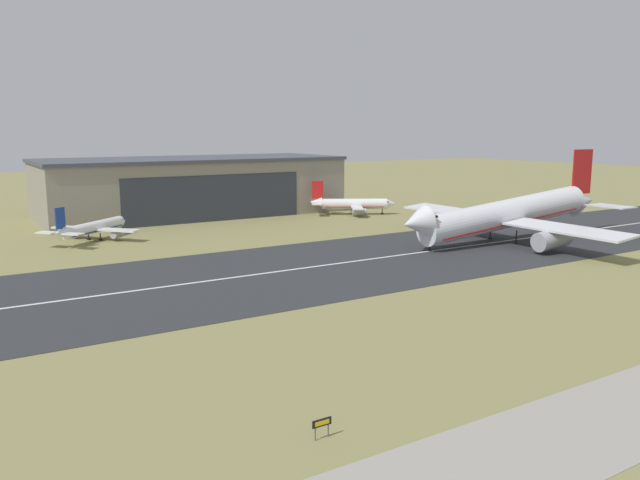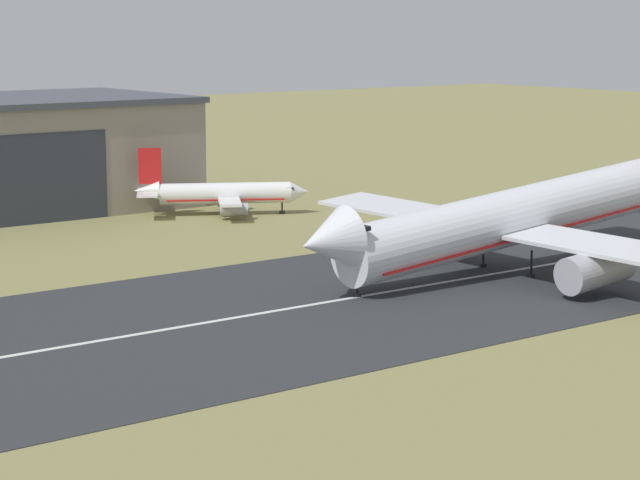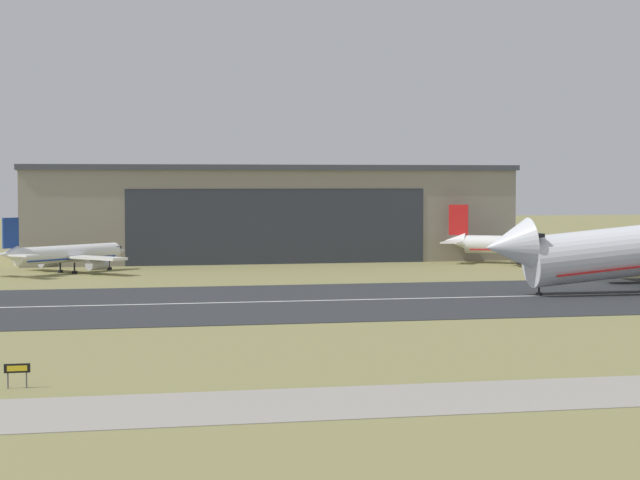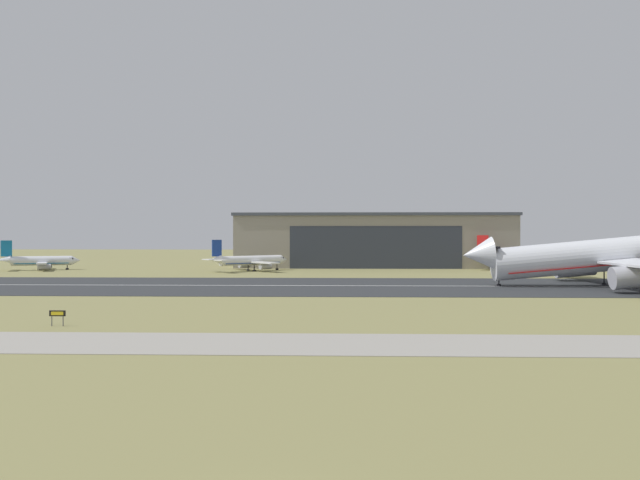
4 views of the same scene
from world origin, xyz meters
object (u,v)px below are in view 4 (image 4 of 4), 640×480
object	(u,v)px
airplane_parked_centre	(519,260)
airplane_landing	(617,255)
runway_sign	(57,314)
airplane_parked_east	(40,261)
airplane_parked_west	(251,261)

from	to	relation	value
airplane_parked_centre	airplane_landing	bearing A→B (deg)	-87.15
airplane_landing	runway_sign	xyz separation A→B (m)	(-83.12, -54.71, -4.73)
airplane_parked_east	runway_sign	xyz separation A→B (m)	(54.93, -108.06, -1.29)
airplane_landing	airplane_parked_centre	bearing A→B (deg)	92.85
airplane_parked_west	runway_sign	distance (m)	105.17
airplane_parked_east	runway_sign	distance (m)	121.22
airplane_landing	airplane_parked_east	xyz separation A→B (m)	(-138.04, 53.35, -3.44)
airplane_parked_west	runway_sign	size ratio (longest dim) A/B	13.02
airplane_parked_east	airplane_parked_centre	bearing A→B (deg)	0.80
airplane_parked_west	airplane_parked_centre	world-z (taller)	airplane_parked_centre
airplane_landing	runway_sign	size ratio (longest dim) A/B	34.29
airplane_parked_west	airplane_parked_centre	xyz separation A→B (m)	(74.85, 4.94, 0.22)
runway_sign	airplane_parked_east	bearing A→B (deg)	116.94
airplane_landing	airplane_parked_east	world-z (taller)	airplane_landing
airplane_parked_east	airplane_landing	bearing A→B (deg)	-21.13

